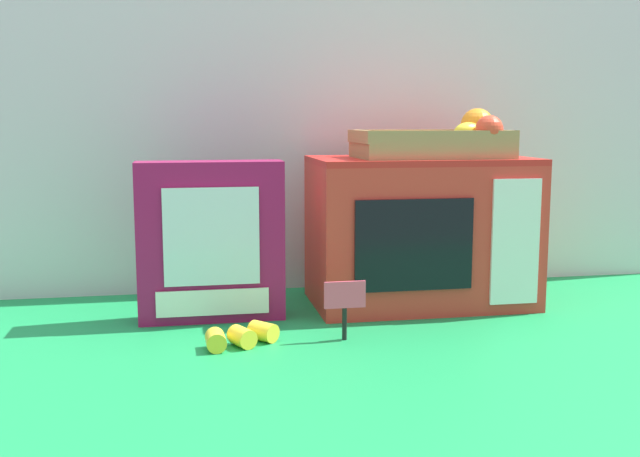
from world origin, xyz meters
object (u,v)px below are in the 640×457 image
cookie_set_box (211,242)px  price_sign (345,301)px  toy_microwave (420,231)px  loose_toy_banana (241,336)px  food_groups_crate (442,143)px

cookie_set_box → price_sign: cookie_set_box is taller
toy_microwave → loose_toy_banana: (-0.37, -0.22, -0.13)m
toy_microwave → food_groups_crate: size_ratio=1.48×
toy_microwave → loose_toy_banana: bearing=-149.5°
food_groups_crate → cookie_set_box: bearing=-176.1°
price_sign → loose_toy_banana: (-0.17, -0.00, -0.05)m
price_sign → loose_toy_banana: price_sign is taller
cookie_set_box → loose_toy_banana: 0.22m
toy_microwave → price_sign: bearing=-132.5°
food_groups_crate → price_sign: size_ratio=2.88×
toy_microwave → loose_toy_banana: 0.45m
food_groups_crate → loose_toy_banana: size_ratio=2.33×
toy_microwave → food_groups_crate: bearing=-25.9°
food_groups_crate → price_sign: food_groups_crate is taller
toy_microwave → price_sign: toy_microwave is taller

